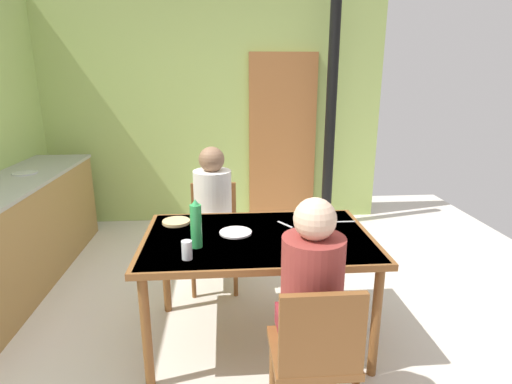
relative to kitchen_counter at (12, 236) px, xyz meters
name	(u,v)px	position (x,y,z in m)	size (l,w,h in m)	color
ground_plane	(204,343)	(1.62, -0.94, -0.45)	(6.63, 6.63, 0.00)	beige
wall_back	(209,113)	(1.62, 1.61, 0.86)	(4.10, 0.10, 2.62)	#A3BC62
door_wooden	(282,139)	(2.49, 1.53, 0.55)	(0.80, 0.05, 2.00)	#9F6032
stove_pipe_column	(331,115)	(2.99, 1.26, 0.86)	(0.12, 0.12, 2.62)	black
kitchen_counter	(12,236)	(0.00, 0.00, 0.00)	(0.61, 2.55, 0.91)	olive
dining_table	(258,246)	(1.99, -0.91, 0.24)	(1.46, 0.94, 0.76)	brown
chair_near_diner	(315,353)	(2.19, -1.73, 0.05)	(0.40, 0.40, 0.87)	brown
chair_far_diner	(214,229)	(1.69, -0.08, 0.05)	(0.40, 0.40, 0.87)	brown
person_near_diner	(311,284)	(2.19, -1.59, 0.33)	(0.30, 0.37, 0.77)	maroon
person_far_diner	(213,202)	(1.69, -0.22, 0.33)	(0.30, 0.37, 0.77)	silver
water_bottle_green_near	(196,225)	(1.61, -1.05, 0.45)	(0.07, 0.07, 0.30)	green
dinner_plate_near_left	(317,235)	(2.37, -0.93, 0.31)	(0.23, 0.23, 0.01)	white
dinner_plate_near_right	(236,232)	(1.85, -0.85, 0.31)	(0.21, 0.21, 0.01)	white
drinking_glass_by_near_diner	(319,215)	(2.44, -0.68, 0.36)	(0.06, 0.06, 0.10)	silver
drinking_glass_by_far_diner	(187,250)	(1.57, -1.21, 0.36)	(0.06, 0.06, 0.11)	silver
bread_plate_sliced	(176,222)	(1.44, -0.63, 0.32)	(0.19, 0.19, 0.02)	#DBB77A
cutlery_knife_near	(285,224)	(2.19, -0.72, 0.31)	(0.15, 0.02, 0.00)	silver
cutlery_fork_near	(345,222)	(2.62, -0.70, 0.31)	(0.15, 0.02, 0.00)	silver
cutlery_knife_far	(316,258)	(2.29, -1.27, 0.31)	(0.15, 0.02, 0.00)	silver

